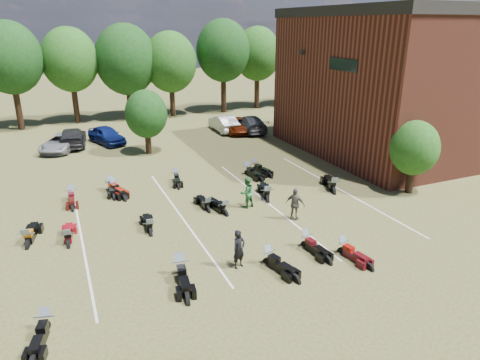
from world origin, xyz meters
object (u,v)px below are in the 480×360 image
person_black (239,249)px  motorcycle_14 (72,200)px  car_4 (107,135)px  person_grey (295,204)px  motorcycle_7 (69,246)px  motorcycle_3 (269,265)px  person_green (247,193)px

person_black → motorcycle_14: (-5.92, 10.49, -0.84)m
car_4 → person_black: size_ratio=2.57×
person_grey → motorcycle_7: 11.02m
motorcycle_3 → motorcycle_14: motorcycle_3 is taller
motorcycle_7 → motorcycle_14: bearing=-89.5°
motorcycle_3 → motorcycle_14: bearing=109.8°
person_black → motorcycle_7: bearing=124.0°
car_4 → person_green: person_green is taller
person_black → motorcycle_7: (-6.39, 4.76, -0.84)m
car_4 → motorcycle_14: bearing=-125.7°
motorcycle_3 → motorcycle_7: (-7.61, 5.10, 0.00)m
car_4 → person_grey: 20.56m
person_black → motorcycle_7: size_ratio=0.75×
person_green → motorcycle_14: person_green is taller
motorcycle_7 → person_black: bearing=148.6°
car_4 → person_grey: person_grey is taller
motorcycle_3 → motorcycle_7: bearing=132.5°
person_black → motorcycle_7: person_black is taller
person_green → person_grey: size_ratio=1.00×
car_4 → person_grey: bearing=-89.8°
person_green → motorcycle_7: size_ratio=0.78×
motorcycle_14 → motorcycle_3: bearing=-54.4°
person_green → motorcycle_3: size_ratio=0.79×
person_grey → person_black: bearing=86.1°
person_black → motorcycle_3: person_black is taller
person_green → motorcycle_7: 9.31m
car_4 → motorcycle_3: size_ratio=1.97×
person_green → motorcycle_7: (-9.24, -0.74, -0.87)m
person_black → person_green: size_ratio=0.97×
person_black → motorcycle_14: size_ratio=0.77×
person_black → person_grey: size_ratio=0.97×
motorcycle_14 → motorcycle_7: bearing=-92.5°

